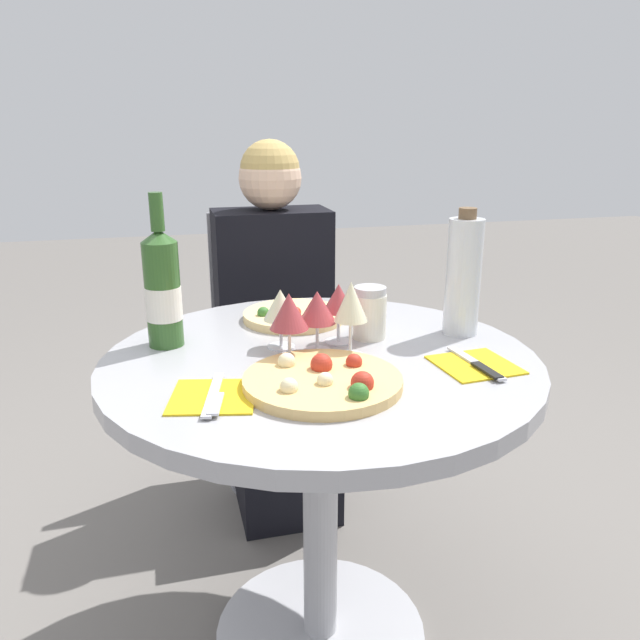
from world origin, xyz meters
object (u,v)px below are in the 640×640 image
at_px(dining_table, 320,425).
at_px(chair_behind_diner, 271,356).
at_px(wine_bottle, 163,289).
at_px(pizza_large, 324,380).
at_px(seated_diner, 278,346).
at_px(tall_carafe, 463,276).

bearing_deg(dining_table, chair_behind_diner, 87.94).
height_order(chair_behind_diner, wine_bottle, wine_bottle).
height_order(pizza_large, wine_bottle, wine_bottle).
bearing_deg(pizza_large, seated_diner, 85.54).
height_order(dining_table, wine_bottle, wine_bottle).
distance_m(seated_diner, pizza_large, 0.84).
height_order(chair_behind_diner, seated_diner, seated_diner).
distance_m(dining_table, wine_bottle, 0.45).
bearing_deg(pizza_large, tall_carafe, 30.01).
bearing_deg(dining_table, wine_bottle, 154.26).
bearing_deg(tall_carafe, pizza_large, -149.99).
xyz_separation_m(dining_table, seated_diner, (0.03, 0.65, -0.05)).
bearing_deg(wine_bottle, dining_table, -25.74).
height_order(dining_table, pizza_large, pizza_large).
bearing_deg(wine_bottle, seated_diner, 55.68).
bearing_deg(tall_carafe, dining_table, -169.68).
height_order(chair_behind_diner, pizza_large, chair_behind_diner).
distance_m(chair_behind_diner, tall_carafe, 0.90).
bearing_deg(seated_diner, pizza_large, 85.54).
relative_size(dining_table, wine_bottle, 2.76).
bearing_deg(seated_diner, chair_behind_diner, -90.00).
height_order(pizza_large, tall_carafe, tall_carafe).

